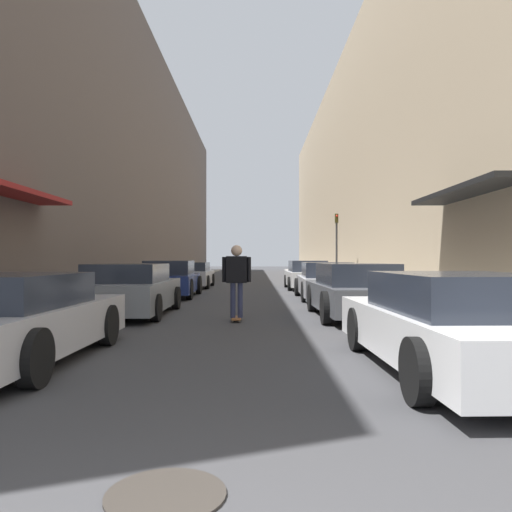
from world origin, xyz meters
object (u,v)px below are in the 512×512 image
object	(u,v)px
parked_car_left_0	(13,319)
parked_car_right_3	(309,275)
parked_car_left_1	(132,290)
parked_car_right_1	(357,291)
parked_car_left_3	(195,275)
manhole_cover	(168,494)
parked_car_right_0	(457,324)
parked_car_right_2	(328,281)
traffic_light	(339,240)
skateboarder	(239,274)
parked_car_left_2	(173,279)

from	to	relation	value
parked_car_left_0	parked_car_right_3	size ratio (longest dim) A/B	1.01
parked_car_left_0	parked_car_left_1	xyz separation A→B (m)	(0.15, 5.60, 0.03)
parked_car_right_1	parked_car_left_3	bearing A→B (deg)	113.55
parked_car_left_0	manhole_cover	world-z (taller)	parked_car_left_0
parked_car_right_1	parked_car_right_3	xyz separation A→B (m)	(0.02, 10.96, 0.00)
parked_car_right_0	parked_car_right_3	distance (m)	16.56
parked_car_right_2	parked_car_left_3	bearing A→B (deg)	128.30
parked_car_left_0	parked_car_right_0	world-z (taller)	parked_car_right_0
parked_car_right_0	traffic_light	bearing A→B (deg)	84.99
parked_car_left_3	traffic_light	bearing A→B (deg)	9.55
parked_car_left_0	manhole_cover	bearing A→B (deg)	-53.44
skateboarder	parked_car_left_0	bearing A→B (deg)	-122.01
parked_car_left_0	parked_car_right_2	xyz separation A→B (m)	(5.58, 10.46, 0.03)
parked_car_left_0	traffic_light	distance (m)	19.98
parked_car_right_3	parked_car_left_1	bearing A→B (deg)	-117.25
parked_car_right_2	traffic_light	xyz separation A→B (m)	(1.68, 8.07, 1.69)
parked_car_left_1	parked_car_right_0	world-z (taller)	parked_car_left_1
parked_car_right_1	parked_car_left_1	bearing A→B (deg)	174.33
parked_car_right_0	parked_car_right_3	xyz separation A→B (m)	(-0.08, 16.56, 0.03)
parked_car_right_1	manhole_cover	size ratio (longest dim) A/B	6.15
parked_car_right_0	traffic_light	xyz separation A→B (m)	(1.67, 19.06, 1.71)
parked_car_right_0	skateboarder	distance (m)	5.74
parked_car_left_3	manhole_cover	world-z (taller)	parked_car_left_3
parked_car_left_2	skateboarder	bearing A→B (deg)	-69.20
parked_car_right_0	parked_car_right_1	size ratio (longest dim) A/B	1.05
parked_car_right_0	parked_car_left_2	bearing A→B (deg)	114.54
parked_car_left_0	parked_car_right_1	size ratio (longest dim) A/B	0.98
parked_car_left_1	traffic_light	bearing A→B (deg)	61.17
parked_car_right_2	parked_car_left_2	bearing A→B (deg)	169.99
parked_car_left_1	parked_car_left_2	xyz separation A→B (m)	(-0.01, 5.82, 0.03)
parked_car_left_2	parked_car_left_3	size ratio (longest dim) A/B	1.00
parked_car_right_1	parked_car_right_2	bearing A→B (deg)	89.13
parked_car_left_3	parked_car_right_2	distance (m)	8.76
parked_car_left_0	parked_car_right_0	bearing A→B (deg)	-5.40
parked_car_right_0	parked_car_right_2	size ratio (longest dim) A/B	1.03
parked_car_left_0	parked_car_left_1	bearing A→B (deg)	88.50
parked_car_left_0	skateboarder	size ratio (longest dim) A/B	2.53
skateboarder	parked_car_right_0	bearing A→B (deg)	-60.58
parked_car_left_1	parked_car_right_3	xyz separation A→B (m)	(5.37, 10.43, 0.01)
parked_car_right_0	parked_car_right_1	xyz separation A→B (m)	(-0.09, 5.60, 0.03)
parked_car_right_2	traffic_light	size ratio (longest dim) A/B	1.26
parked_car_left_0	parked_car_right_3	bearing A→B (deg)	71.01
parked_car_left_2	parked_car_right_3	xyz separation A→B (m)	(5.38, 4.61, -0.02)
parked_car_left_0	parked_car_right_3	world-z (taller)	parked_car_right_3
parked_car_left_2	parked_car_right_0	size ratio (longest dim) A/B	0.96
parked_car_right_1	skateboarder	xyz separation A→B (m)	(-2.72, -0.62, 0.41)
parked_car_right_1	parked_car_right_2	size ratio (longest dim) A/B	0.97
skateboarder	manhole_cover	bearing A→B (deg)	-90.65
parked_car_left_3	traffic_light	distance (m)	7.41
parked_car_left_3	parked_car_right_3	size ratio (longest dim) A/B	1.04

